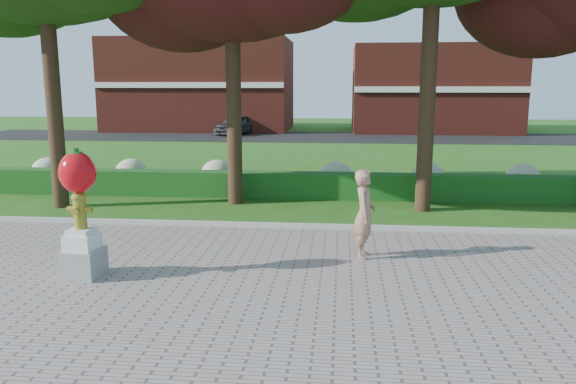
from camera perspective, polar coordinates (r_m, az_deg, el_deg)
The scene contains 11 objects.
ground at distance 11.06m, azimuth -0.90°, elevation -7.75°, with size 100.00×100.00×0.00m, color #245515.
walkway at distance 7.41m, azimuth -4.49°, elevation -17.45°, with size 40.00×14.00×0.04m, color gray.
curb at distance 13.91m, azimuth 0.47°, elevation -3.53°, with size 40.00×0.18×0.15m, color #ADADA5.
lawn_hedge at distance 17.74m, azimuth 1.60°, elevation 0.69°, with size 24.00×0.70×0.80m, color #113E15.
hydrangea_row at distance 18.67m, azimuth 3.56°, elevation 1.65°, with size 20.10×1.10×0.99m.
street at distance 38.60m, azimuth 3.73°, elevation 5.60°, with size 50.00×8.00×0.02m, color black.
building_left at distance 45.80m, azimuth -8.80°, elevation 10.69°, with size 14.00×8.00×7.00m, color maroon.
building_right at distance 44.94m, azimuth 14.44°, elevation 10.10°, with size 12.00×8.00×6.40m, color maroon.
hydrant_sculpture at distance 10.83m, azimuth -20.39°, elevation -1.71°, with size 0.70×0.70×2.38m.
woman at distance 11.49m, azimuth 7.77°, elevation -2.22°, with size 0.66×0.44×1.82m, color #A3735D.
parked_car at distance 40.65m, azimuth -5.28°, elevation 6.84°, with size 1.64×4.08×1.39m, color #3F4147.
Camera 1 is at (1.17, -10.42, 3.53)m, focal length 35.00 mm.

